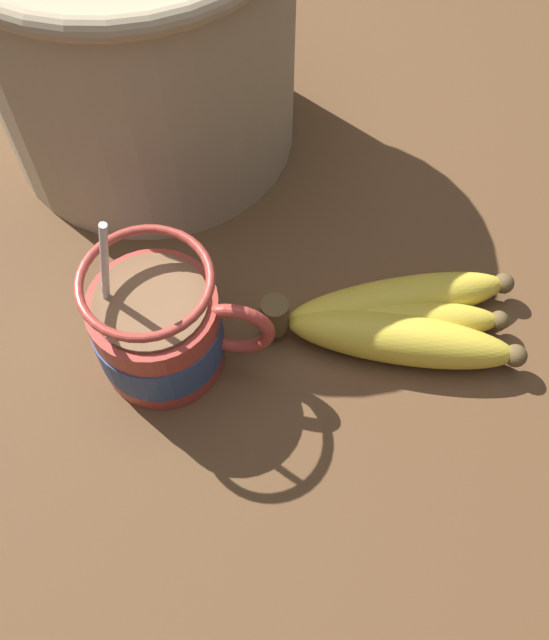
% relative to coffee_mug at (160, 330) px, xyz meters
% --- Properties ---
extents(table, '(1.33, 1.33, 0.04)m').
position_rel_coffee_mug_xyz_m(table, '(0.09, 0.00, -0.06)').
color(table, brown).
rests_on(table, ground).
extents(coffee_mug, '(0.12, 0.09, 0.15)m').
position_rel_coffee_mug_xyz_m(coffee_mug, '(0.00, 0.00, 0.00)').
color(coffee_mug, '#B23D33').
rests_on(coffee_mug, table).
extents(banana_bunch, '(0.19, 0.10, 0.04)m').
position_rel_coffee_mug_xyz_m(banana_bunch, '(0.16, 0.04, -0.02)').
color(banana_bunch, brown).
rests_on(banana_bunch, table).
extents(woven_basket, '(0.25, 0.25, 0.20)m').
position_rel_coffee_mug_xyz_m(woven_basket, '(-0.05, 0.22, 0.07)').
color(woven_basket, tan).
rests_on(woven_basket, table).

